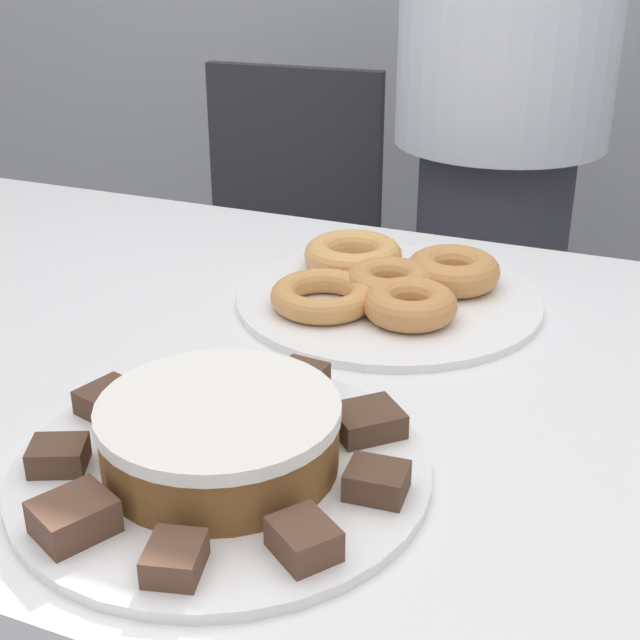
# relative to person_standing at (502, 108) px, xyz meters

# --- Properties ---
(table) EXTENTS (1.87, 0.86, 0.75)m
(table) POSITION_rel_person_standing_xyz_m (-0.04, -0.77, -0.20)
(table) COLOR white
(table) RESTS_ON ground_plane
(person_standing) EXTENTS (0.37, 0.37, 1.65)m
(person_standing) POSITION_rel_person_standing_xyz_m (0.00, 0.00, 0.00)
(person_standing) COLOR #383842
(person_standing) RESTS_ON ground_plane
(office_chair_left) EXTENTS (0.46, 0.46, 0.88)m
(office_chair_left) POSITION_rel_person_standing_xyz_m (-0.48, 0.06, -0.45)
(office_chair_left) COLOR black
(office_chair_left) RESTS_ON ground_plane
(plate_cake) EXTENTS (0.35, 0.35, 0.01)m
(plate_cake) POSITION_rel_person_standing_xyz_m (-0.02, -1.00, -0.12)
(plate_cake) COLOR white
(plate_cake) RESTS_ON table
(plate_donuts) EXTENTS (0.37, 0.37, 0.01)m
(plate_donuts) POSITION_rel_person_standing_xyz_m (-0.00, -0.61, -0.12)
(plate_donuts) COLOR white
(plate_donuts) RESTS_ON table
(frosted_cake) EXTENTS (0.20, 0.20, 0.06)m
(frosted_cake) POSITION_rel_person_standing_xyz_m (-0.02, -1.00, -0.08)
(frosted_cake) COLOR brown
(frosted_cake) RESTS_ON plate_cake
(lamington_0) EXTENTS (0.06, 0.05, 0.02)m
(lamington_0) POSITION_rel_person_standing_xyz_m (-0.14, -1.06, -0.10)
(lamington_0) COLOR #513828
(lamington_0) RESTS_ON plate_cake
(lamington_1) EXTENTS (0.07, 0.07, 0.03)m
(lamington_1) POSITION_rel_person_standing_xyz_m (-0.07, -1.12, -0.10)
(lamington_1) COLOR brown
(lamington_1) RESTS_ON plate_cake
(lamington_2) EXTENTS (0.05, 0.05, 0.02)m
(lamington_2) POSITION_rel_person_standing_xyz_m (0.02, -1.13, -0.10)
(lamington_2) COLOR brown
(lamington_2) RESTS_ON plate_cake
(lamington_3) EXTENTS (0.06, 0.06, 0.03)m
(lamington_3) POSITION_rel_person_standing_xyz_m (0.09, -1.08, -0.10)
(lamington_3) COLOR brown
(lamington_3) RESTS_ON plate_cake
(lamington_4) EXTENTS (0.05, 0.04, 0.02)m
(lamington_4) POSITION_rel_person_standing_xyz_m (0.12, -0.99, -0.10)
(lamington_4) COLOR #513828
(lamington_4) RESTS_ON plate_cake
(lamington_5) EXTENTS (0.08, 0.08, 0.02)m
(lamington_5) POSITION_rel_person_standing_xyz_m (0.08, -0.91, -0.10)
(lamington_5) COLOR #513828
(lamington_5) RESTS_ON plate_cake
(lamington_6) EXTENTS (0.05, 0.05, 0.03)m
(lamington_6) POSITION_rel_person_standing_xyz_m (-0.00, -0.87, -0.10)
(lamington_6) COLOR #513828
(lamington_6) RESTS_ON plate_cake
(lamington_7) EXTENTS (0.06, 0.06, 0.02)m
(lamington_7) POSITION_rel_person_standing_xyz_m (-0.09, -0.89, -0.10)
(lamington_7) COLOR brown
(lamington_7) RESTS_ON plate_cake
(lamington_8) EXTENTS (0.07, 0.06, 0.02)m
(lamington_8) POSITION_rel_person_standing_xyz_m (-0.15, -0.97, -0.10)
(lamington_8) COLOR #513828
(lamington_8) RESTS_ON plate_cake
(donut_0) EXTENTS (0.11, 0.11, 0.04)m
(donut_0) POSITION_rel_person_standing_xyz_m (-0.00, -0.61, -0.09)
(donut_0) COLOR #C68447
(donut_0) RESTS_ON plate_donuts
(donut_1) EXTENTS (0.12, 0.12, 0.03)m
(donut_1) POSITION_rel_person_standing_xyz_m (-0.06, -0.67, -0.10)
(donut_1) COLOR #D18E4C
(donut_1) RESTS_ON plate_donuts
(donut_2) EXTENTS (0.11, 0.11, 0.04)m
(donut_2) POSITION_rel_person_standing_xyz_m (0.04, -0.66, -0.09)
(donut_2) COLOR #C68447
(donut_2) RESTS_ON plate_donuts
(donut_3) EXTENTS (0.12, 0.12, 0.04)m
(donut_3) POSITION_rel_person_standing_xyz_m (0.06, -0.55, -0.09)
(donut_3) COLOR #C68447
(donut_3) RESTS_ON plate_donuts
(donut_4) EXTENTS (0.13, 0.13, 0.04)m
(donut_4) POSITION_rel_person_standing_xyz_m (-0.07, -0.54, -0.09)
(donut_4) COLOR tan
(donut_4) RESTS_ON plate_donuts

